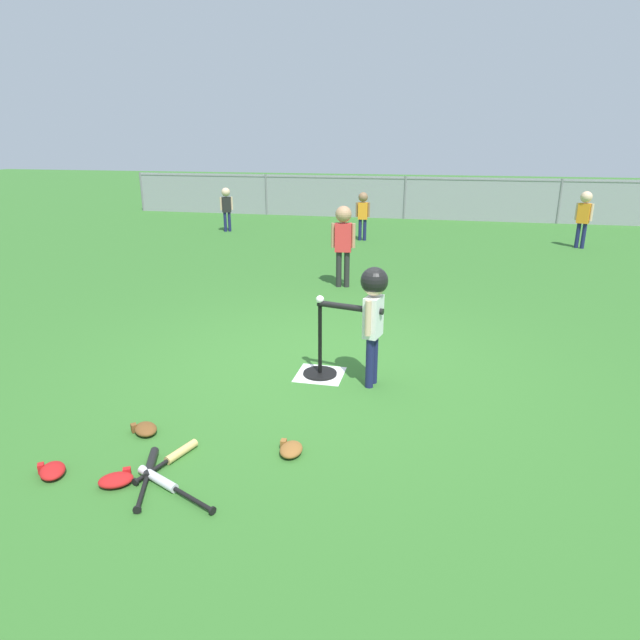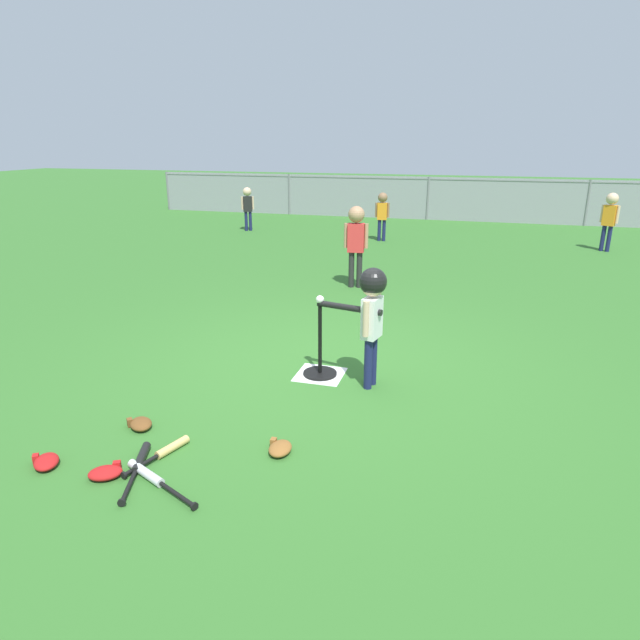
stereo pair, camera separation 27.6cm
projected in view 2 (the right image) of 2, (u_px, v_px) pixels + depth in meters
ground_plane at (321, 365)px, 5.42m from camera, size 60.00×60.00×0.00m
home_plate at (320, 374)px, 5.20m from camera, size 0.44×0.44×0.01m
batting_tee at (320, 364)px, 5.16m from camera, size 0.32×0.32×0.71m
baseball_on_tee at (320, 299)px, 4.96m from camera, size 0.07×0.07×0.07m
batter_child at (371, 304)px, 4.72m from camera, size 0.62×0.31×1.10m
fielder_near_right at (610, 214)px, 10.63m from camera, size 0.31×0.23×1.14m
fielder_deep_center at (356, 236)px, 8.00m from camera, size 0.36×0.24×1.21m
fielder_deep_right at (248, 203)px, 13.05m from camera, size 0.28×0.20×1.03m
fielder_near_left at (382, 210)px, 11.73m from camera, size 0.31×0.21×1.04m
spare_bat_silver at (152, 477)px, 3.58m from camera, size 0.67×0.35×0.06m
spare_bat_wood at (166, 451)px, 3.88m from camera, size 0.22×0.55×0.06m
spare_bat_black at (139, 463)px, 3.73m from camera, size 0.28×0.64×0.06m
glove_by_plate at (280, 448)px, 3.90m from camera, size 0.18×0.23×0.07m
glove_near_bats at (106, 473)px, 3.62m from camera, size 0.27×0.25×0.07m
glove_tossed_aside at (46, 462)px, 3.74m from camera, size 0.26×0.27×0.07m
glove_outfield_drop at (140, 424)px, 4.23m from camera, size 0.27×0.27×0.07m
outfield_fence at (428, 197)px, 14.86m from camera, size 16.06×0.06×1.15m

